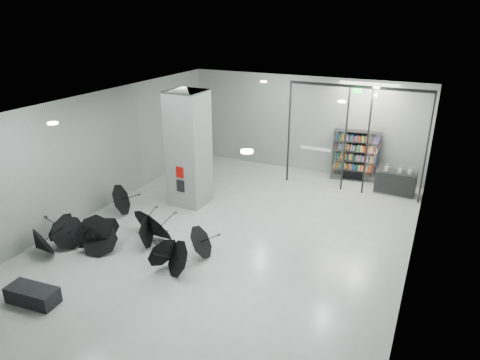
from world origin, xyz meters
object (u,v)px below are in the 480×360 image
at_px(shop_counter, 395,183).
at_px(column, 189,149).
at_px(bench, 33,295).
at_px(umbrella_cluster, 118,238).
at_px(bookshelf, 356,156).

bearing_deg(shop_counter, column, -145.29).
xyz_separation_m(bench, shop_counter, (6.84, 10.49, 0.23)).
bearing_deg(umbrella_cluster, shop_counter, 48.50).
bearing_deg(umbrella_cluster, bookshelf, 58.90).
bearing_deg(column, bench, -92.90).
xyz_separation_m(bookshelf, shop_counter, (1.68, -0.77, -0.59)).
height_order(column, bench, column).
distance_m(column, umbrella_cluster, 4.00).
bearing_deg(column, shop_counter, 31.49).
distance_m(bench, bookshelf, 12.41).
bearing_deg(bench, bookshelf, 59.62).
distance_m(column, shop_counter, 7.79).
bearing_deg(bookshelf, shop_counter, -33.36).
height_order(column, umbrella_cluster, column).
height_order(column, bookshelf, column).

